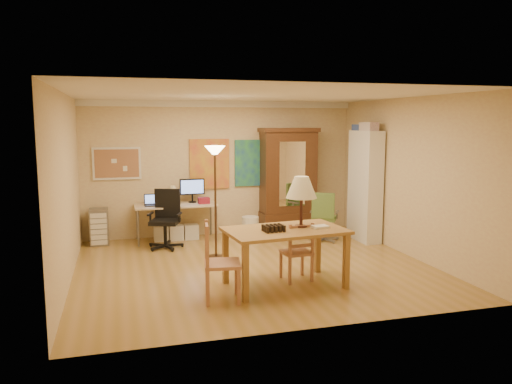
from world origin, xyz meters
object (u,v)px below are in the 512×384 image
object	(u,v)px
computer_desk	(177,218)
office_chair_green	(324,228)
bookshelf	(365,186)
office_chair_black	(166,233)
dining_table	(291,217)
armoire	(288,188)

from	to	relation	value
computer_desk	office_chair_green	xyz separation A→B (m)	(2.71, -0.86, -0.17)
computer_desk	bookshelf	bearing A→B (deg)	-15.46
computer_desk	bookshelf	xyz separation A→B (m)	(3.50, -0.97, 0.62)
office_chair_black	dining_table	bearing A→B (deg)	-59.88
office_chair_green	armoire	bearing A→B (deg)	113.15
dining_table	computer_desk	world-z (taller)	dining_table
office_chair_green	bookshelf	distance (m)	1.13
computer_desk	dining_table	bearing A→B (deg)	-68.80
dining_table	bookshelf	bearing A→B (deg)	43.66
office_chair_black	bookshelf	distance (m)	3.88
dining_table	office_chair_black	size ratio (longest dim) A/B	1.61
dining_table	bookshelf	size ratio (longest dim) A/B	0.81
office_chair_green	armoire	world-z (taller)	armoire
dining_table	office_chair_green	world-z (taller)	dining_table
office_chair_black	office_chair_green	xyz separation A→B (m)	(2.99, -0.31, -0.03)
dining_table	office_chair_green	distance (m)	2.81
office_chair_black	bookshelf	size ratio (longest dim) A/B	0.50
computer_desk	office_chair_black	xyz separation A→B (m)	(-0.28, -0.56, -0.15)
dining_table	computer_desk	distance (m)	3.42
office_chair_black	armoire	world-z (taller)	armoire
armoire	bookshelf	xyz separation A→B (m)	(1.20, -1.05, 0.11)
office_chair_green	armoire	xyz separation A→B (m)	(-0.41, 0.95, 0.68)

